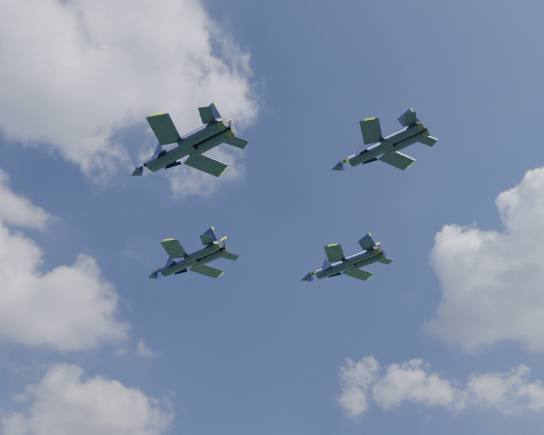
{
  "coord_description": "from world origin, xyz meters",
  "views": [
    {
      "loc": [
        -25.06,
        -64.5,
        3.26
      ],
      "look_at": [
        3.71,
        2.21,
        56.47
      ],
      "focal_mm": 45.0,
      "sensor_mm": 36.0,
      "label": 1
    }
  ],
  "objects_px": {
    "jet_lead": "(178,265)",
    "jet_right": "(333,268)",
    "jet_slot": "(368,153)",
    "jet_left": "(169,155)"
  },
  "relations": [
    {
      "from": "jet_right",
      "to": "jet_slot",
      "type": "bearing_deg",
      "value": -137.78
    },
    {
      "from": "jet_lead",
      "to": "jet_left",
      "type": "xyz_separation_m",
      "value": [
        -7.62,
        -21.42,
        0.5
      ]
    },
    {
      "from": "jet_right",
      "to": "jet_left",
      "type": "bearing_deg",
      "value": 178.53
    },
    {
      "from": "jet_lead",
      "to": "jet_slot",
      "type": "bearing_deg",
      "value": -91.92
    },
    {
      "from": "jet_slot",
      "to": "jet_right",
      "type": "bearing_deg",
      "value": 42.84
    },
    {
      "from": "jet_left",
      "to": "jet_slot",
      "type": "relative_size",
      "value": 1.14
    },
    {
      "from": "jet_lead",
      "to": "jet_right",
      "type": "distance_m",
      "value": 22.86
    },
    {
      "from": "jet_slot",
      "to": "jet_left",
      "type": "bearing_deg",
      "value": 134.22
    },
    {
      "from": "jet_right",
      "to": "jet_slot",
      "type": "relative_size",
      "value": 1.07
    },
    {
      "from": "jet_lead",
      "to": "jet_slot",
      "type": "height_order",
      "value": "jet_slot"
    }
  ]
}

